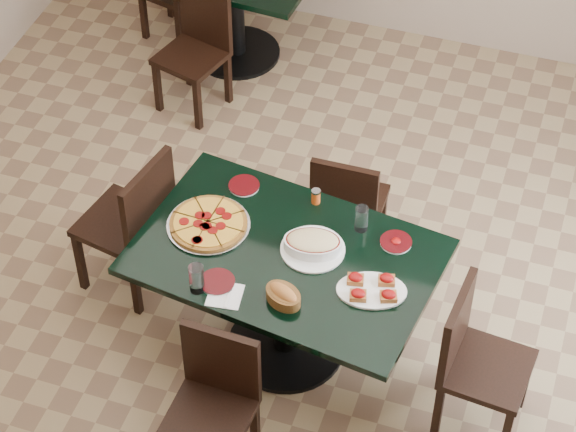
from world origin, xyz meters
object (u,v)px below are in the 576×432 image
(lasagna_casserole, at_px, (313,244))
(bread_basket, at_px, (283,295))
(chair_near, at_px, (215,397))
(chair_left, at_px, (135,219))
(bruschetta_platter, at_px, (372,289))
(main_table, at_px, (286,278))
(chair_right, at_px, (473,355))
(back_chair_near, at_px, (198,43))
(pepperoni_pizza, at_px, (208,224))
(chair_far, at_px, (347,203))

(lasagna_casserole, xyz_separation_m, bread_basket, (-0.03, -0.36, -0.01))
(chair_near, height_order, chair_left, chair_left)
(bread_basket, bearing_deg, bruschetta_platter, 52.08)
(main_table, distance_m, chair_right, 1.02)
(back_chair_near, distance_m, pepperoni_pizza, 1.97)
(chair_right, distance_m, lasagna_casserole, 0.96)
(pepperoni_pizza, bearing_deg, bread_basket, -34.12)
(main_table, height_order, chair_far, chair_far)
(chair_far, bearing_deg, main_table, 80.21)
(back_chair_near, xyz_separation_m, pepperoni_pizza, (0.78, -1.78, 0.30))
(back_chair_near, relative_size, lasagna_casserole, 2.57)
(pepperoni_pizza, bearing_deg, bruschetta_platter, -10.34)
(chair_right, relative_size, bread_basket, 3.77)
(pepperoni_pizza, distance_m, bruschetta_platter, 0.93)
(back_chair_near, height_order, bread_basket, back_chair_near)
(main_table, distance_m, chair_near, 0.75)
(main_table, distance_m, chair_far, 0.76)
(lasagna_casserole, distance_m, bread_basket, 0.36)
(chair_right, relative_size, bruschetta_platter, 2.24)
(chair_near, height_order, back_chair_near, back_chair_near)
(chair_far, xyz_separation_m, chair_left, (-1.05, -0.56, 0.08))
(main_table, relative_size, chair_near, 1.93)
(chair_far, distance_m, bread_basket, 1.09)
(chair_right, distance_m, bruschetta_platter, 0.61)
(lasagna_casserole, distance_m, bruschetta_platter, 0.40)
(pepperoni_pizza, bearing_deg, chair_left, 166.18)
(main_table, relative_size, pepperoni_pizza, 3.74)
(chair_far, distance_m, bruschetta_platter, 0.98)
(back_chair_near, relative_size, bread_basket, 3.61)
(lasagna_casserole, bearing_deg, chair_right, -23.97)
(chair_far, relative_size, lasagna_casserole, 2.48)
(chair_left, relative_size, lasagna_casserole, 2.86)
(main_table, distance_m, lasagna_casserole, 0.27)
(bread_basket, relative_size, bruschetta_platter, 0.60)
(main_table, distance_m, back_chair_near, 2.21)
(bread_basket, bearing_deg, chair_near, -87.73)
(main_table, relative_size, bruschetta_platter, 4.11)
(main_table, height_order, bread_basket, bread_basket)
(chair_left, bearing_deg, chair_near, 52.79)
(chair_far, bearing_deg, bread_basket, 87.31)
(chair_far, relative_size, bruschetta_platter, 2.07)
(back_chair_near, distance_m, bread_basket, 2.53)
(chair_right, distance_m, pepperoni_pizza, 1.49)
(bruschetta_platter, bearing_deg, lasagna_casserole, 140.09)
(chair_near, height_order, pepperoni_pizza, chair_near)
(chair_right, bearing_deg, chair_left, 86.28)
(chair_right, xyz_separation_m, bruschetta_platter, (-0.54, 0.02, 0.28))
(chair_near, xyz_separation_m, back_chair_near, (-1.11, 2.58, 0.01))
(back_chair_near, bearing_deg, chair_left, -64.19)
(bruschetta_platter, bearing_deg, bread_basket, -167.99)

